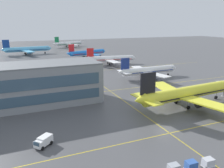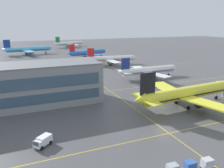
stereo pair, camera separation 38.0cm
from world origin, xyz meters
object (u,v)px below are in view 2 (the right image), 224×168
Objects in this scene: airliner_second_row at (149,70)px; baggage_cart_row_second at (190,166)px; airliner_distant_taxiway at (69,43)px; airliner_front_gate at (187,93)px; airliner_third_row at (111,59)px; airliner_far_left_stand at (88,53)px; airliner_far_right_stand at (28,49)px; service_truck_red_van at (43,141)px; baggage_cart_row_middle at (207,163)px.

baggage_cart_row_second is at bearing -115.57° from airliner_second_row.
airliner_distant_taxiway is at bearing 83.16° from baggage_cart_row_second.
airliner_second_row is 151.63m from airliner_distant_taxiway.
airliner_front_gate is 1.18× the size of airliner_third_row.
baggage_cart_row_second is at bearing -99.30° from airliner_far_left_stand.
airliner_third_row is 0.84× the size of airliner_far_right_stand.
airliner_third_row is (6.22, 76.81, -0.63)m from airliner_front_gate.
service_truck_red_van is 1.55× the size of baggage_cart_row_middle.
airliner_front_gate is at bearing -74.77° from airliner_far_right_stand.
airliner_front_gate is at bearing -90.58° from airliner_far_left_stand.
airliner_second_row reaches higher than baggage_cart_row_second.
baggage_cart_row_second is 3.46m from baggage_cart_row_middle.
airliner_distant_taxiway reaches higher than baggage_cart_row_second.
airliner_second_row reaches higher than service_truck_red_van.
service_truck_red_van is (-53.39, -44.60, -2.29)m from airliner_second_row.
airliner_distant_taxiway is (3.42, 78.40, 0.22)m from airliner_far_left_stand.
service_truck_red_van is at bearing -103.98° from airliner_distant_taxiway.
baggage_cart_row_second is at bearing 170.52° from baggage_cart_row_middle.
airliner_distant_taxiway is at bearing 84.08° from baggage_cart_row_middle.
baggage_cart_row_second is at bearing -128.84° from airliner_front_gate.
airliner_far_right_stand is (-39.34, 144.49, 0.06)m from airliner_front_gate.
baggage_cart_row_middle is (-22.35, -215.50, -2.80)m from airliner_distant_taxiway.
airliner_far_right_stand is at bearing 88.13° from service_truck_red_van.
airliner_front_gate is 14.05× the size of baggage_cart_row_second.
airliner_far_left_stand is 7.73× the size of service_truck_red_van.
airliner_front_gate is 149.75m from airliner_far_right_stand.
service_truck_red_van is at bearing -91.87° from airliner_far_right_stand.
airliner_third_row is at bearing 85.37° from airliner_front_gate.
airliner_second_row is 0.98× the size of airliner_third_row.
airliner_second_row is 11.69× the size of baggage_cart_row_second.
baggage_cart_row_middle is (21.52, -171.44, -3.21)m from airliner_far_right_stand.
airliner_distant_taxiway is at bearing 91.72° from airliner_second_row.
service_truck_red_van is (-48.83, -196.17, -2.63)m from airliner_distant_taxiway.
airliner_third_row is 7.69× the size of service_truck_red_van.
airliner_distant_taxiway is (-4.56, 151.56, 0.34)m from airliner_second_row.
airliner_front_gate reaches higher than airliner_third_row.
airliner_third_row is 0.95× the size of airliner_distant_taxiway.
service_truck_red_van reaches higher than baggage_cart_row_middle.
airliner_front_gate reaches higher than airliner_second_row.
service_truck_red_van is at bearing -111.09° from airliner_far_left_stand.
airliner_distant_taxiway is (4.53, 188.55, -0.35)m from airliner_front_gate.
baggage_cart_row_second is (18.10, -170.87, -3.21)m from airliner_far_right_stand.
airliner_far_right_stand is 171.86m from baggage_cart_row_second.
airliner_third_row is at bearing 76.96° from baggage_cart_row_middle.
airliner_far_left_stand is 0.84× the size of airliner_far_right_stand.
airliner_front_gate reaches higher than airliner_distant_taxiway.
service_truck_red_van is (-44.30, -7.61, -2.98)m from airliner_front_gate.
airliner_second_row is at bearing 76.20° from airliner_front_gate.
baggage_cart_row_second is (-21.24, -26.38, -3.15)m from airliner_front_gate.
airliner_distant_taxiway is at bearing 76.02° from service_truck_red_van.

